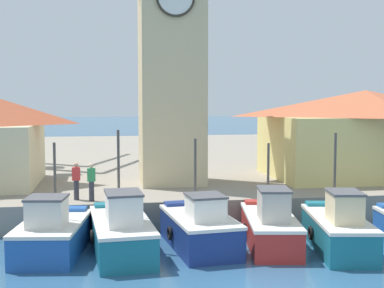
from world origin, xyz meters
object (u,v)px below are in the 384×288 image
fishing_boat_center (338,229)px  warehouse_right (365,133)px  fishing_boat_mid_left (270,226)px  dock_worker_along_quay (76,180)px  fishing_boat_left_outer (121,231)px  fishing_boat_left_inner (200,228)px  fishing_boat_far_left (52,233)px  clock_tower (171,39)px  dock_worker_near_tower (91,181)px

fishing_boat_center → warehouse_right: bearing=58.6°
fishing_boat_mid_left → dock_worker_along_quay: fishing_boat_mid_left is taller
fishing_boat_left_outer → fishing_boat_mid_left: fishing_boat_left_outer is taller
warehouse_right → fishing_boat_center: bearing=-121.4°
fishing_boat_left_outer → fishing_boat_center: (7.88, -0.93, -0.01)m
fishing_boat_left_inner → fishing_boat_center: size_ratio=0.94×
fishing_boat_mid_left → warehouse_right: size_ratio=0.48×
fishing_boat_mid_left → warehouse_right: warehouse_right is taller
fishing_boat_left_inner → fishing_boat_left_outer: bearing=-176.8°
fishing_boat_far_left → dock_worker_along_quay: 4.13m
fishing_boat_left_outer → fishing_boat_far_left: bearing=175.0°
fishing_boat_mid_left → fishing_boat_center: (2.28, -1.00, 0.02)m
fishing_boat_far_left → clock_tower: clock_tower is taller
fishing_boat_center → dock_worker_along_quay: bearing=152.7°
fishing_boat_center → dock_worker_near_tower: 10.21m
fishing_boat_far_left → warehouse_right: (16.15, 8.38, 2.92)m
fishing_boat_left_inner → warehouse_right: bearing=38.0°
fishing_boat_left_outer → fishing_boat_mid_left: bearing=0.8°
fishing_boat_far_left → dock_worker_along_quay: fishing_boat_far_left is taller
warehouse_right → dock_worker_near_tower: (-14.84, -4.92, -1.60)m
fishing_boat_left_outer → warehouse_right: (13.70, 8.60, 2.87)m
fishing_boat_center → fishing_boat_mid_left: bearing=156.2°
fishing_boat_left_outer → dock_worker_near_tower: bearing=107.2°
dock_worker_near_tower → fishing_boat_mid_left: bearing=-28.1°
fishing_boat_left_inner → warehouse_right: warehouse_right is taller
fishing_boat_left_outer → dock_worker_along_quay: size_ratio=3.34×
clock_tower → fishing_boat_center: bearing=-60.5°
fishing_boat_mid_left → dock_worker_near_tower: (-6.74, 3.61, 1.30)m
fishing_boat_left_inner → dock_worker_along_quay: fishing_boat_left_inner is taller
fishing_boat_left_outer → clock_tower: (2.82, 8.02, 7.76)m
fishing_boat_far_left → fishing_boat_mid_left: bearing=-1.0°
fishing_boat_center → clock_tower: (-5.06, 8.95, 7.77)m
fishing_boat_left_outer → fishing_boat_left_inner: bearing=3.2°
fishing_boat_left_inner → fishing_boat_mid_left: fishing_boat_left_inner is taller
clock_tower → fishing_boat_left_inner: bearing=-89.4°
dock_worker_along_quay → fishing_boat_left_inner: bearing=-39.8°
fishing_boat_center → dock_worker_along_quay: size_ratio=3.12×
fishing_boat_mid_left → clock_tower: clock_tower is taller
fishing_boat_far_left → fishing_boat_mid_left: fishing_boat_far_left is taller
fishing_boat_left_outer → fishing_boat_mid_left: (5.60, 0.08, -0.03)m
fishing_boat_mid_left → fishing_boat_center: fishing_boat_center is taller
fishing_boat_far_left → fishing_boat_left_outer: (2.45, -0.21, 0.04)m
fishing_boat_left_inner → fishing_boat_mid_left: 2.70m
fishing_boat_far_left → fishing_boat_center: bearing=-6.3°
dock_worker_along_quay → fishing_boat_far_left: bearing=-99.7°
warehouse_right → dock_worker_near_tower: bearing=-161.7°
fishing_boat_left_inner → dock_worker_near_tower: 5.51m
fishing_boat_left_outer → fishing_boat_center: bearing=-6.7°
warehouse_right → fishing_boat_left_inner: bearing=-142.0°
clock_tower → dock_worker_along_quay: size_ratio=9.55×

